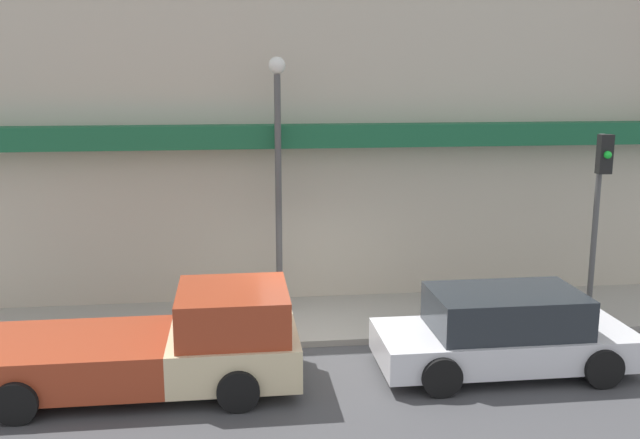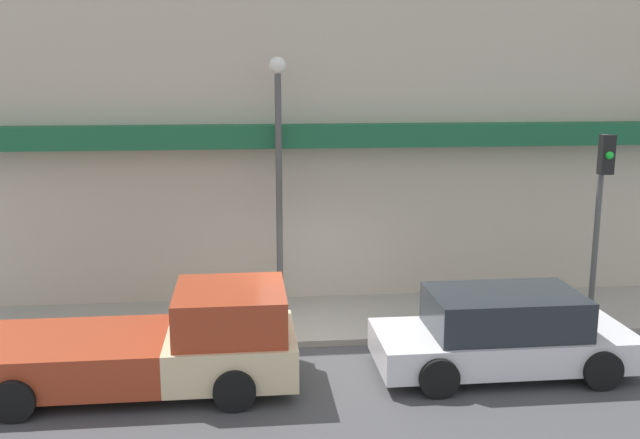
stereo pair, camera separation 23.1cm
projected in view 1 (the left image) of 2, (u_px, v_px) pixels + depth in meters
The scene contains 8 objects.
ground_plane at pixel (325, 347), 14.01m from camera, with size 80.00×80.00×0.00m, color #424244.
sidewalk at pixel (317, 320), 15.38m from camera, with size 36.00×2.84×0.13m.
building at pixel (303, 119), 17.38m from camera, with size 19.80×3.80×10.64m.
pickup_truck at pixel (160, 346), 12.06m from camera, with size 5.45×2.30×1.71m.
parked_car at pixel (504, 332), 12.80m from camera, with size 4.58×2.05×1.48m.
fire_hydrant at pixel (459, 308), 14.95m from camera, with size 0.18×0.18×0.66m.
street_lamp at pixel (278, 155), 15.15m from camera, with size 0.36×0.36×5.49m.
traffic_light at pixel (599, 194), 14.73m from camera, with size 0.28×0.42×3.94m.
Camera 1 is at (-1.72, -13.11, 5.27)m, focal length 40.00 mm.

